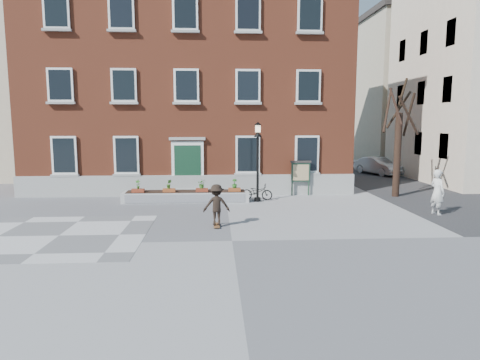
{
  "coord_description": "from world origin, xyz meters",
  "views": [
    {
      "loc": [
        -0.55,
        -13.82,
        3.96
      ],
      "look_at": [
        0.5,
        4.0,
        1.5
      ],
      "focal_mm": 32.0,
      "sensor_mm": 36.0,
      "label": 1
    }
  ],
  "objects": [
    {
      "name": "brick_building",
      "position": [
        -2.0,
        13.98,
        6.3
      ],
      "size": [
        18.4,
        10.85,
        12.6
      ],
      "color": "brown",
      "rests_on": "ground"
    },
    {
      "name": "side_street",
      "position": [
        17.99,
        19.78,
        7.02
      ],
      "size": [
        15.2,
        36.0,
        14.5
      ],
      "color": "#333336",
      "rests_on": "ground"
    },
    {
      "name": "lamp_post",
      "position": [
        1.55,
        7.02,
        2.54
      ],
      "size": [
        0.4,
        0.4,
        3.93
      ],
      "color": "black",
      "rests_on": "ground"
    },
    {
      "name": "planter_assembly",
      "position": [
        -1.99,
        7.18,
        0.31
      ],
      "size": [
        6.2,
        1.12,
        1.15
      ],
      "color": "#BABAB5",
      "rests_on": "ground"
    },
    {
      "name": "checker_patch",
      "position": [
        -6.0,
        1.0,
        0.01
      ],
      "size": [
        6.0,
        6.0,
        0.01
      ],
      "primitive_type": "cube",
      "color": "slate",
      "rests_on": "ground"
    },
    {
      "name": "bicycle",
      "position": [
        1.56,
        7.43,
        0.41
      ],
      "size": [
        1.65,
        0.88,
        0.82
      ],
      "primitive_type": "imported",
      "rotation": [
        0.0,
        0.0,
        1.35
      ],
      "color": "black",
      "rests_on": "ground"
    },
    {
      "name": "bystander",
      "position": [
        8.9,
        3.6,
        0.97
      ],
      "size": [
        0.65,
        0.81,
        1.94
      ],
      "primitive_type": "imported",
      "rotation": [
        0.0,
        0.0,
        1.86
      ],
      "color": "silver",
      "rests_on": "ground"
    },
    {
      "name": "ground",
      "position": [
        0.0,
        0.0,
        0.0
      ],
      "size": [
        100.0,
        100.0,
        0.0
      ],
      "primitive_type": "plane",
      "color": "gray",
      "rests_on": "ground"
    },
    {
      "name": "bare_tree",
      "position": [
        9.01,
        8.01,
        2.79
      ],
      "size": [
        1.83,
        1.83,
        6.16
      ],
      "color": "black",
      "rests_on": "ground"
    },
    {
      "name": "notice_board",
      "position": [
        4.02,
        8.61,
        1.26
      ],
      "size": [
        1.1,
        0.16,
        1.87
      ],
      "color": "#193223",
      "rests_on": "ground"
    },
    {
      "name": "parked_car",
      "position": [
        11.62,
        17.33,
        0.65
      ],
      "size": [
        2.71,
        4.17,
        1.3
      ],
      "primitive_type": "imported",
      "rotation": [
        0.0,
        0.0,
        0.37
      ],
      "color": "#B4B6B9",
      "rests_on": "ground"
    },
    {
      "name": "skateboarder",
      "position": [
        -0.5,
        1.97,
        0.84
      ],
      "size": [
        1.04,
        0.78,
        1.62
      ],
      "color": "brown",
      "rests_on": "ground"
    }
  ]
}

